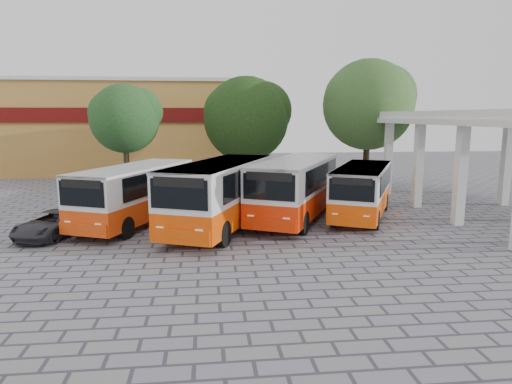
{
  "coord_description": "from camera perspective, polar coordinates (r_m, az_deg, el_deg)",
  "views": [
    {
      "loc": [
        -4.04,
        -18.29,
        5.14
      ],
      "look_at": [
        -1.68,
        3.32,
        1.5
      ],
      "focal_mm": 32.0,
      "sensor_mm": 36.0,
      "label": 1
    }
  ],
  "objects": [
    {
      "name": "shophouse_block",
      "position": [
        44.83,
        -15.31,
        7.92
      ],
      "size": [
        20.4,
        10.4,
        8.3
      ],
      "color": "#B57E35",
      "rests_on": "ground"
    },
    {
      "name": "tree_middle",
      "position": [
        34.75,
        -1.11,
        9.45
      ],
      "size": [
        6.68,
        6.36,
        8.08
      ],
      "color": "black",
      "rests_on": "ground"
    },
    {
      "name": "tree_left",
      "position": [
        32.61,
        -16.01,
        9.07
      ],
      "size": [
        4.9,
        4.67,
        7.29
      ],
      "color": "#453220",
      "rests_on": "ground"
    },
    {
      "name": "ground",
      "position": [
        19.42,
        6.04,
        -5.9
      ],
      "size": [
        90.0,
        90.0,
        0.0
      ],
      "primitive_type": "plane",
      "color": "slate",
      "rests_on": "ground"
    },
    {
      "name": "bus_centre_right",
      "position": [
        22.65,
        4.96,
        0.83
      ],
      "size": [
        5.96,
        8.96,
        3.01
      ],
      "rotation": [
        0.0,
        0.0,
        -0.46
      ],
      "color": "red",
      "rests_on": "ground"
    },
    {
      "name": "bus_far_left",
      "position": [
        22.41,
        -14.85,
        0.13
      ],
      "size": [
        5.21,
        8.29,
        2.79
      ],
      "rotation": [
        0.0,
        0.0,
        -0.41
      ],
      "color": "#E73C06",
      "rests_on": "ground"
    },
    {
      "name": "parked_car",
      "position": [
        21.52,
        -24.06,
        -3.65
      ],
      "size": [
        2.95,
        4.32,
        1.1
      ],
      "primitive_type": "imported",
      "rotation": [
        0.0,
        0.0,
        -0.31
      ],
      "color": "#2E2E35",
      "rests_on": "ground"
    },
    {
      "name": "bus_centre_left",
      "position": [
        20.77,
        -4.41,
        0.17
      ],
      "size": [
        5.69,
        9.14,
        3.08
      ],
      "rotation": [
        0.0,
        0.0,
        -0.4
      ],
      "color": "#EB4300",
      "rests_on": "ground"
    },
    {
      "name": "bus_far_right",
      "position": [
        23.7,
        13.15,
        0.47
      ],
      "size": [
        5.23,
        7.85,
        2.63
      ],
      "rotation": [
        0.0,
        0.0,
        -0.46
      ],
      "color": "#ED4600",
      "rests_on": "ground"
    },
    {
      "name": "tree_right",
      "position": [
        34.16,
        13.98,
        10.89
      ],
      "size": [
        6.78,
        6.46,
        9.14
      ],
      "color": "black",
      "rests_on": "ground"
    },
    {
      "name": "terminal_shelter",
      "position": [
        26.61,
        27.17,
        7.98
      ],
      "size": [
        6.8,
        15.8,
        5.4
      ],
      "color": "silver",
      "rests_on": "ground"
    }
  ]
}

